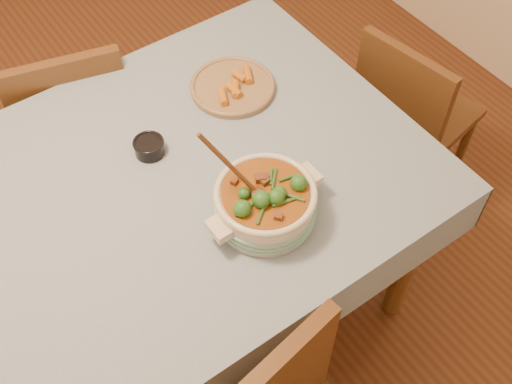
# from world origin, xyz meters

# --- Properties ---
(floor) EXTENTS (4.50, 4.50, 0.00)m
(floor) POSITION_xyz_m (0.00, 0.00, 0.00)
(floor) COLOR #4E2616
(floor) RESTS_ON ground
(dining_table) EXTENTS (1.68, 1.08, 0.76)m
(dining_table) POSITION_xyz_m (0.00, 0.00, 0.66)
(dining_table) COLOR brown
(dining_table) RESTS_ON floor
(stew_casserole) EXTENTS (0.34, 0.27, 0.32)m
(stew_casserole) POSITION_xyz_m (0.27, -0.25, 0.82)
(stew_casserole) COLOR beige
(stew_casserole) RESTS_ON dining_table
(condiment_bowl) EXTENTS (0.11, 0.11, 0.05)m
(condiment_bowl) POSITION_xyz_m (0.13, 0.13, 0.78)
(condiment_bowl) COLOR black
(condiment_bowl) RESTS_ON dining_table
(fried_plate) EXTENTS (0.34, 0.34, 0.04)m
(fried_plate) POSITION_xyz_m (0.47, 0.20, 0.77)
(fried_plate) COLOR #9F7B58
(fried_plate) RESTS_ON dining_table
(chair_far) EXTENTS (0.48, 0.48, 0.83)m
(chair_far) POSITION_xyz_m (0.08, 0.65, 0.47)
(chair_far) COLOR brown
(chair_far) RESTS_ON floor
(chair_right) EXTENTS (0.43, 0.43, 0.79)m
(chair_right) POSITION_xyz_m (1.10, -0.01, 0.45)
(chair_right) COLOR brown
(chair_right) RESTS_ON floor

